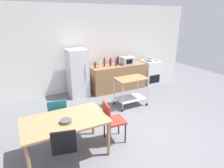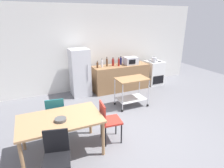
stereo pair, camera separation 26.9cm
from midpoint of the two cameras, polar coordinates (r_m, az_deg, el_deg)
name	(u,v)px [view 1 (the left image)]	position (r m, az deg, el deg)	size (l,w,h in m)	color
ground_plane	(139,132)	(4.50, 6.29, -14.18)	(12.00, 12.00, 0.00)	slate
back_wall	(87,49)	(6.71, -8.66, 10.48)	(8.40, 0.12, 2.90)	silver
kitchen_counter	(118,77)	(6.76, 0.69, 2.04)	(2.00, 0.64, 0.90)	olive
dining_table	(65,123)	(3.64, -16.14, -11.42)	(1.50, 0.90, 0.75)	#A37A51
chair_red	(112,119)	(3.93, -2.08, -10.62)	(0.44, 0.44, 0.89)	#B72D23
chair_teal	(58,115)	(4.30, -17.84, -8.83)	(0.45, 0.45, 0.89)	#1E666B
chair_black	(65,157)	(3.14, -16.58, -20.43)	(0.48, 0.48, 0.89)	black
stove_oven	(150,72)	(7.53, 10.43, 3.60)	(0.60, 0.61, 0.92)	white
refrigerator	(78,73)	(6.23, -11.60, 3.22)	(0.60, 0.63, 1.55)	silver
kitchen_cart	(131,87)	(5.48, 4.34, -0.95)	(0.91, 0.57, 0.85)	olive
bottle_hot_sauce	(95,65)	(6.26, -6.38, 5.65)	(0.07, 0.07, 0.23)	#4C2D19
bottle_sesame_oil	(100,64)	(6.33, -4.99, 6.12)	(0.07, 0.07, 0.28)	silver
bottle_soda	(104,62)	(6.44, -3.53, 6.53)	(0.06, 0.06, 0.32)	#4C2D19
bottle_soy_sauce	(110,62)	(6.50, -1.68, 6.56)	(0.08, 0.08, 0.29)	maroon
bottle_sparkling_water	(116,62)	(6.48, 0.06, 6.57)	(0.06, 0.06, 0.30)	maroon
bottle_vinegar	(118,61)	(6.69, 0.64, 6.99)	(0.08, 0.08, 0.30)	navy
microwave	(128,61)	(6.75, 3.67, 7.09)	(0.46, 0.35, 0.26)	silver
fruit_bowl	(66,121)	(3.49, -16.01, -10.78)	(0.21, 0.21, 0.05)	#4C4C4C
kettle	(150,59)	(7.25, 10.42, 7.46)	(0.24, 0.17, 0.19)	silver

